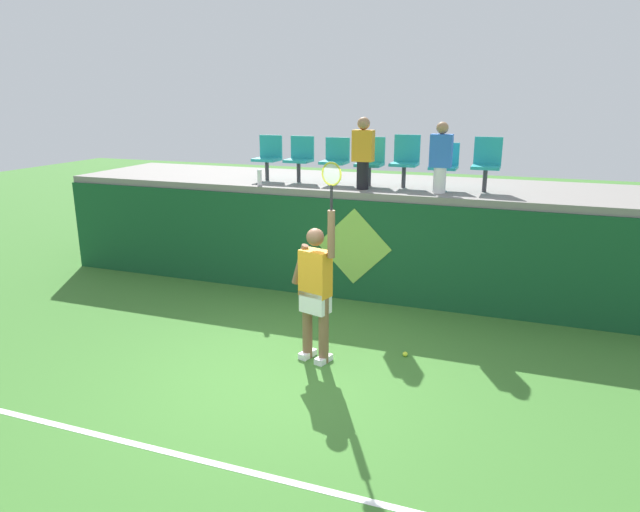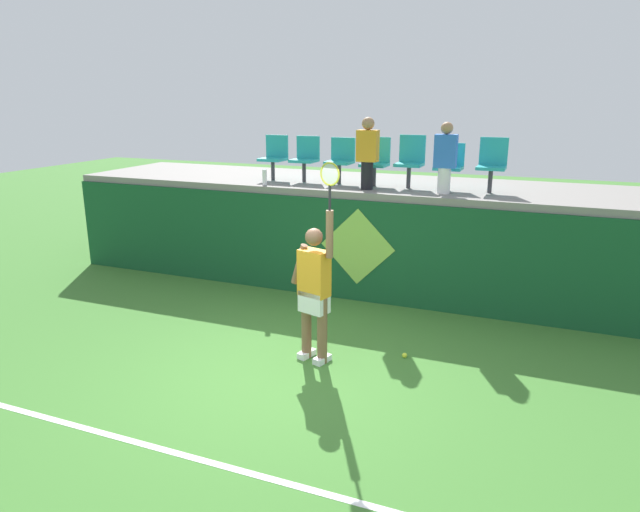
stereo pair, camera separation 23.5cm
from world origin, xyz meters
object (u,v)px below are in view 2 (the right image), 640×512
stadium_chair_2 (341,158)px  spectator_1 (368,152)px  stadium_chair_0 (274,155)px  tennis_ball (405,355)px  stadium_chair_6 (492,162)px  stadium_chair_4 (410,159)px  water_bottle (265,177)px  spectator_0 (445,157)px  stadium_chair_1 (306,156)px  stadium_chair_3 (376,160)px  stadium_chair_5 (449,164)px  tennis_player (314,288)px

stadium_chair_2 → spectator_1: spectator_1 is taller
stadium_chair_0 → stadium_chair_2: size_ratio=1.01×
tennis_ball → stadium_chair_0: stadium_chair_0 is taller
tennis_ball → stadium_chair_6: size_ratio=0.08×
stadium_chair_4 → spectator_1: bearing=-141.6°
water_bottle → spectator_0: (3.04, 0.27, 0.44)m
stadium_chair_1 → water_bottle: bearing=-125.0°
stadium_chair_2 → stadium_chair_4: bearing=0.3°
stadium_chair_6 → water_bottle: bearing=-169.5°
stadium_chair_6 → spectator_0: size_ratio=0.78×
stadium_chair_2 → stadium_chair_0: bearing=179.9°
water_bottle → stadium_chair_1: 0.89m
water_bottle → stadium_chair_0: (-0.15, 0.69, 0.31)m
spectator_0 → spectator_1: 1.26m
spectator_0 → tennis_ball: bearing=-89.4°
tennis_ball → stadium_chair_4: stadium_chair_4 is taller
stadium_chair_1 → spectator_0: (2.56, -0.41, 0.13)m
tennis_ball → stadium_chair_1: stadium_chair_1 is taller
stadium_chair_2 → stadium_chair_3: 0.64m
stadium_chair_1 → spectator_1: (1.31, -0.47, 0.17)m
water_bottle → stadium_chair_3: stadium_chair_3 is taller
tennis_ball → stadium_chair_5: bearing=90.5°
stadium_chair_0 → stadium_chair_3: 1.93m
stadium_chair_3 → spectator_0: (1.25, -0.42, 0.13)m
stadium_chair_4 → spectator_1: 0.78m
tennis_ball → stadium_chair_5: (-0.02, 2.73, 2.20)m
stadium_chair_0 → stadium_chair_2: (1.30, -0.00, -0.00)m
tennis_player → tennis_ball: 1.52m
stadium_chair_0 → stadium_chair_3: stadium_chair_3 is taller
tennis_player → tennis_ball: (1.07, 0.49, -0.95)m
stadium_chair_3 → water_bottle: bearing=-158.9°
stadium_chair_2 → spectator_0: size_ratio=0.71×
tennis_ball → stadium_chair_2: (-1.91, 2.73, 2.22)m
stadium_chair_1 → stadium_chair_4: (1.91, 0.01, 0.03)m
stadium_chair_1 → spectator_1: spectator_1 is taller
tennis_player → tennis_ball: bearing=24.8°
stadium_chair_3 → stadium_chair_6: bearing=-0.0°
water_bottle → stadium_chair_1: size_ratio=0.33×
stadium_chair_5 → stadium_chair_6: bearing=0.6°
stadium_chair_1 → stadium_chair_6: size_ratio=0.93×
stadium_chair_1 → stadium_chair_0: bearing=180.0°
water_bottle → stadium_chair_3: 1.94m
stadium_chair_4 → spectator_0: (0.65, -0.42, 0.10)m
tennis_ball → stadium_chair_4: size_ratio=0.08×
stadium_chair_0 → stadium_chair_6: bearing=0.1°
tennis_player → stadium_chair_1: 3.79m
stadium_chair_4 → stadium_chair_6: stadium_chair_4 is taller
stadium_chair_2 → spectator_0: bearing=-12.3°
stadium_chair_4 → spectator_0: bearing=-32.8°
tennis_player → stadium_chair_5: 3.61m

